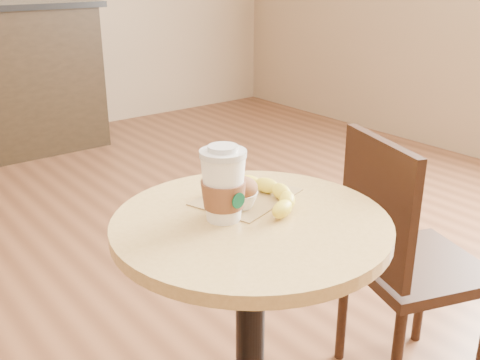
{
  "coord_description": "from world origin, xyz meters",
  "views": [
    {
      "loc": [
        -0.62,
        -0.92,
        1.28
      ],
      "look_at": [
        0.09,
        -0.01,
        0.83
      ],
      "focal_mm": 42.0,
      "sensor_mm": 36.0,
      "label": 1
    }
  ],
  "objects_px": {
    "chair_right": "(403,257)",
    "coffee_cup": "(223,187)",
    "muffin": "(241,192)",
    "cafe_table": "(250,314)",
    "banana": "(263,192)"
  },
  "relations": [
    {
      "from": "coffee_cup",
      "to": "muffin",
      "type": "xyz_separation_m",
      "value": [
        0.07,
        0.02,
        -0.04
      ]
    },
    {
      "from": "muffin",
      "to": "chair_right",
      "type": "bearing_deg",
      "value": -6.67
    },
    {
      "from": "cafe_table",
      "to": "banana",
      "type": "xyz_separation_m",
      "value": [
        0.09,
        0.06,
        0.27
      ]
    },
    {
      "from": "chair_right",
      "to": "coffee_cup",
      "type": "distance_m",
      "value": 0.73
    },
    {
      "from": "coffee_cup",
      "to": "muffin",
      "type": "bearing_deg",
      "value": 16.74
    },
    {
      "from": "chair_right",
      "to": "muffin",
      "type": "bearing_deg",
      "value": 102.38
    },
    {
      "from": "chair_right",
      "to": "muffin",
      "type": "height_order",
      "value": "chair_right"
    },
    {
      "from": "chair_right",
      "to": "coffee_cup",
      "type": "height_order",
      "value": "coffee_cup"
    },
    {
      "from": "cafe_table",
      "to": "muffin",
      "type": "xyz_separation_m",
      "value": [
        0.02,
        0.06,
        0.29
      ]
    },
    {
      "from": "coffee_cup",
      "to": "banana",
      "type": "relative_size",
      "value": 0.62
    },
    {
      "from": "banana",
      "to": "muffin",
      "type": "bearing_deg",
      "value": -175.57
    },
    {
      "from": "chair_right",
      "to": "coffee_cup",
      "type": "xyz_separation_m",
      "value": [
        -0.63,
        0.04,
        0.37
      ]
    },
    {
      "from": "cafe_table",
      "to": "coffee_cup",
      "type": "relative_size",
      "value": 4.42
    },
    {
      "from": "cafe_table",
      "to": "coffee_cup",
      "type": "height_order",
      "value": "coffee_cup"
    },
    {
      "from": "chair_right",
      "to": "muffin",
      "type": "xyz_separation_m",
      "value": [
        -0.57,
        0.07,
        0.33
      ]
    }
  ]
}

